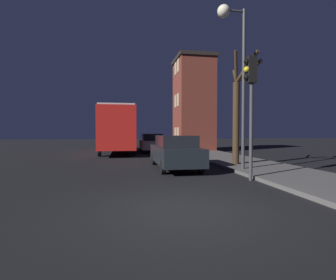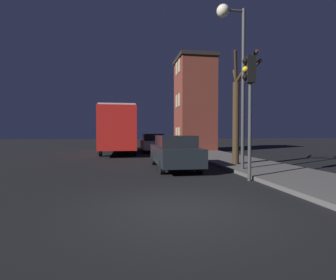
{
  "view_description": "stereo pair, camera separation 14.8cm",
  "coord_description": "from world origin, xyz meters",
  "px_view_note": "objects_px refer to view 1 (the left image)",
  "views": [
    {
      "loc": [
        -1.34,
        -5.46,
        1.67
      ],
      "look_at": [
        1.05,
        8.31,
        1.25
      ],
      "focal_mm": 28.0,
      "sensor_mm": 36.0,
      "label": 1
    },
    {
      "loc": [
        -1.2,
        -5.48,
        1.67
      ],
      "look_at": [
        1.05,
        8.31,
        1.25
      ],
      "focal_mm": 28.0,
      "sensor_mm": 36.0,
      "label": 2
    }
  ],
  "objects_px": {
    "bare_tree": "(238,110)",
    "car_near_lane": "(175,152)",
    "car_mid_lane": "(152,143)",
    "bus": "(118,127)",
    "traffic_light": "(251,92)",
    "streetlamp": "(233,48)"
  },
  "relations": [
    {
      "from": "traffic_light",
      "to": "bare_tree",
      "type": "height_order",
      "value": "bare_tree"
    },
    {
      "from": "car_near_lane",
      "to": "car_mid_lane",
      "type": "height_order",
      "value": "car_mid_lane"
    },
    {
      "from": "traffic_light",
      "to": "bus",
      "type": "xyz_separation_m",
      "value": [
        -4.71,
        13.37,
        -0.94
      ]
    },
    {
      "from": "streetlamp",
      "to": "bus",
      "type": "relative_size",
      "value": 0.68
    },
    {
      "from": "bare_tree",
      "to": "car_mid_lane",
      "type": "distance_m",
      "value": 10.7
    },
    {
      "from": "bare_tree",
      "to": "car_near_lane",
      "type": "height_order",
      "value": "bare_tree"
    },
    {
      "from": "car_near_lane",
      "to": "bus",
      "type": "bearing_deg",
      "value": 105.26
    },
    {
      "from": "streetlamp",
      "to": "bare_tree",
      "type": "xyz_separation_m",
      "value": [
        0.91,
        1.52,
        -2.39
      ]
    },
    {
      "from": "bare_tree",
      "to": "car_near_lane",
      "type": "distance_m",
      "value": 3.67
    },
    {
      "from": "car_mid_lane",
      "to": "bus",
      "type": "bearing_deg",
      "value": -176.75
    },
    {
      "from": "car_near_lane",
      "to": "car_mid_lane",
      "type": "relative_size",
      "value": 1.18
    },
    {
      "from": "traffic_light",
      "to": "car_mid_lane",
      "type": "relative_size",
      "value": 1.06
    },
    {
      "from": "traffic_light",
      "to": "bare_tree",
      "type": "relative_size",
      "value": 0.81
    },
    {
      "from": "bus",
      "to": "car_near_lane",
      "type": "relative_size",
      "value": 2.08
    },
    {
      "from": "bare_tree",
      "to": "car_near_lane",
      "type": "relative_size",
      "value": 1.11
    },
    {
      "from": "bus",
      "to": "car_near_lane",
      "type": "distance_m",
      "value": 10.48
    },
    {
      "from": "bus",
      "to": "car_mid_lane",
      "type": "relative_size",
      "value": 2.46
    },
    {
      "from": "car_mid_lane",
      "to": "traffic_light",
      "type": "bearing_deg",
      "value": -81.94
    },
    {
      "from": "streetlamp",
      "to": "car_mid_lane",
      "type": "xyz_separation_m",
      "value": [
        -2.13,
        11.59,
        -4.36
      ]
    },
    {
      "from": "streetlamp",
      "to": "traffic_light",
      "type": "relative_size",
      "value": 1.59
    },
    {
      "from": "traffic_light",
      "to": "bare_tree",
      "type": "xyz_separation_m",
      "value": [
        1.13,
        3.46,
        -0.3
      ]
    },
    {
      "from": "bare_tree",
      "to": "streetlamp",
      "type": "bearing_deg",
      "value": -120.94
    }
  ]
}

